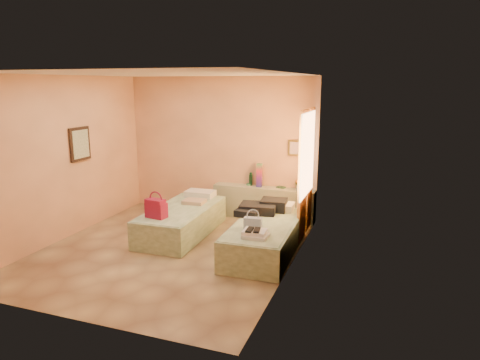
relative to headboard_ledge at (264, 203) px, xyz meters
The scene contains 16 objects.
ground 2.34m from the headboard_ledge, 114.90° to the right, with size 4.50×4.50×0.00m, color tan.
room_walls 2.25m from the headboard_ledge, 116.65° to the right, with size 4.02×4.51×2.81m.
headboard_ledge is the anchor object (origin of this frame).
bed_left 1.77m from the headboard_ledge, 129.35° to the right, with size 0.90×2.00×0.50m, color beige.
bed_right 1.78m from the headboard_ledge, 72.84° to the right, with size 0.90×2.00×0.50m, color beige.
water_bottle 0.54m from the headboard_ledge, 167.69° to the left, with size 0.07×0.07×0.25m, color #143724.
rainbow_box 0.57m from the headboard_ledge, 168.49° to the left, with size 0.10×0.10×0.46m, color maroon.
small_dish 0.48m from the headboard_ledge, 166.65° to the left, with size 0.13×0.13×0.03m, color #4B895D.
green_book 0.48m from the headboard_ledge, ahead, with size 0.16×0.12×0.03m, color #2A4F35.
flower_vase 0.84m from the headboard_ledge, ahead, with size 0.20×0.20×0.25m, color silver.
magenta_handbag 2.39m from the headboard_ledge, 121.71° to the right, with size 0.34×0.19×0.32m, color maroon.
khaki_garment 1.47m from the headboard_ledge, 134.85° to the right, with size 0.39×0.31×0.07m, color tan.
clothes_pile 1.26m from the headboard_ledge, 75.63° to the right, with size 0.66×0.66×0.20m, color black.
blue_handbag 2.07m from the headboard_ledge, 78.20° to the right, with size 0.27×0.12×0.17m, color #3E5F96.
towel_stack 2.43m from the headboard_ledge, 76.28° to the right, with size 0.35×0.30×0.10m, color silver.
sandal_pair 2.45m from the headboard_ledge, 77.16° to the right, with size 0.17×0.22×0.02m, color black.
Camera 1 is at (3.28, -5.80, 2.67)m, focal length 32.00 mm.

